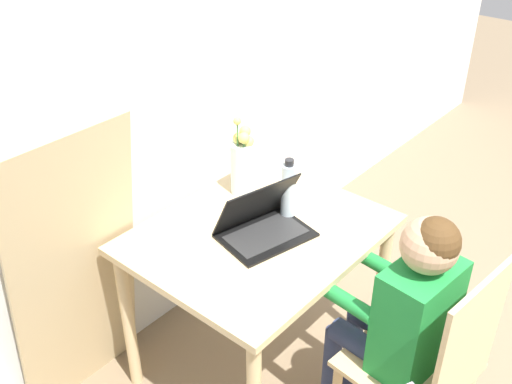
{
  "coord_description": "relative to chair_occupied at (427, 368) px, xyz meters",
  "views": [
    {
      "loc": [
        -1.63,
        0.43,
        2.07
      ],
      "look_at": [
        -0.2,
        1.65,
        0.9
      ],
      "focal_mm": 42.0,
      "sensor_mm": 36.0,
      "label": 1
    }
  ],
  "objects": [
    {
      "name": "wall_back",
      "position": [
        0.16,
        1.31,
        0.78
      ],
      "size": [
        6.4,
        0.05,
        2.5
      ],
      "color": "white",
      "rests_on": "ground_plane"
    },
    {
      "name": "dining_table",
      "position": [
        -0.03,
        0.73,
        0.15
      ],
      "size": [
        0.94,
        0.77,
        0.72
      ],
      "color": "#D6B784",
      "rests_on": "ground_plane"
    },
    {
      "name": "chair_occupied",
      "position": [
        0.0,
        0.0,
        0.0
      ],
      "size": [
        0.44,
        0.44,
        0.92
      ],
      "rotation": [
        0.0,
        0.0,
        3.04
      ],
      "color": "#D6B784",
      "rests_on": "ground_plane"
    },
    {
      "name": "person_seated",
      "position": [
        0.01,
        0.12,
        0.19
      ],
      "size": [
        0.33,
        0.45,
        1.06
      ],
      "rotation": [
        0.0,
        0.0,
        3.04
      ],
      "color": "#1E8438",
      "rests_on": "ground_plane"
    },
    {
      "name": "laptop",
      "position": [
        -0.03,
        0.72,
        0.3
      ],
      "size": [
        0.38,
        0.31,
        0.22
      ],
      "rotation": [
        0.0,
        0.0,
        -0.23
      ],
      "color": "black",
      "rests_on": "dining_table"
    },
    {
      "name": "flower_vase",
      "position": [
        0.15,
        0.97,
        0.39
      ],
      "size": [
        0.11,
        0.11,
        0.35
      ],
      "color": "silver",
      "rests_on": "dining_table"
    },
    {
      "name": "water_bottle",
      "position": [
        0.13,
        0.71,
        0.37
      ],
      "size": [
        0.06,
        0.06,
        0.26
      ],
      "color": "silver",
      "rests_on": "dining_table"
    },
    {
      "name": "cardboard_panel",
      "position": [
        -0.58,
        1.17,
        0.14
      ],
      "size": [
        0.53,
        0.19,
        1.23
      ],
      "color": "tan",
      "rests_on": "ground_plane"
    }
  ]
}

